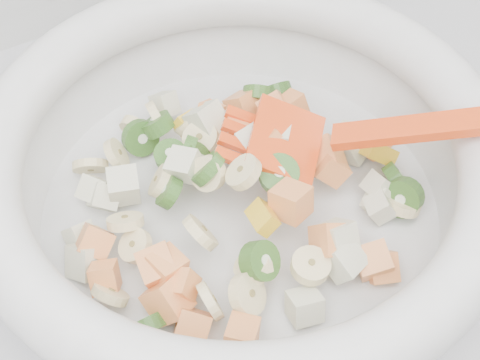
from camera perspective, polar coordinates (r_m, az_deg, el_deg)
mixing_bowl at (r=0.50m, az=0.04°, el=0.62°), size 0.39×0.36×0.14m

